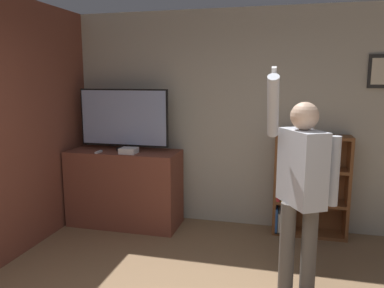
{
  "coord_description": "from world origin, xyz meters",
  "views": [
    {
      "loc": [
        0.68,
        -1.58,
        1.86
      ],
      "look_at": [
        -0.23,
        2.02,
        1.21
      ],
      "focal_mm": 35.0,
      "sensor_mm": 36.0,
      "label": 1
    }
  ],
  "objects_px": {
    "game_console": "(129,151)",
    "person": "(301,182)",
    "television": "(124,119)",
    "bookshelf": "(303,185)"
  },
  "relations": [
    {
      "from": "game_console",
      "to": "television",
      "type": "bearing_deg",
      "value": 126.51
    },
    {
      "from": "television",
      "to": "person",
      "type": "relative_size",
      "value": 0.59
    },
    {
      "from": "game_console",
      "to": "bookshelf",
      "type": "distance_m",
      "value": 2.13
    },
    {
      "from": "game_console",
      "to": "person",
      "type": "distance_m",
      "value": 2.22
    },
    {
      "from": "television",
      "to": "bookshelf",
      "type": "bearing_deg",
      "value": 5.03
    },
    {
      "from": "bookshelf",
      "to": "television",
      "type": "bearing_deg",
      "value": -174.97
    },
    {
      "from": "game_console",
      "to": "person",
      "type": "height_order",
      "value": "person"
    },
    {
      "from": "television",
      "to": "person",
      "type": "xyz_separation_m",
      "value": [
        2.11,
        -1.2,
        -0.34
      ]
    },
    {
      "from": "game_console",
      "to": "person",
      "type": "xyz_separation_m",
      "value": [
        1.98,
        -1.02,
        0.02
      ]
    },
    {
      "from": "television",
      "to": "game_console",
      "type": "bearing_deg",
      "value": -53.49
    }
  ]
}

